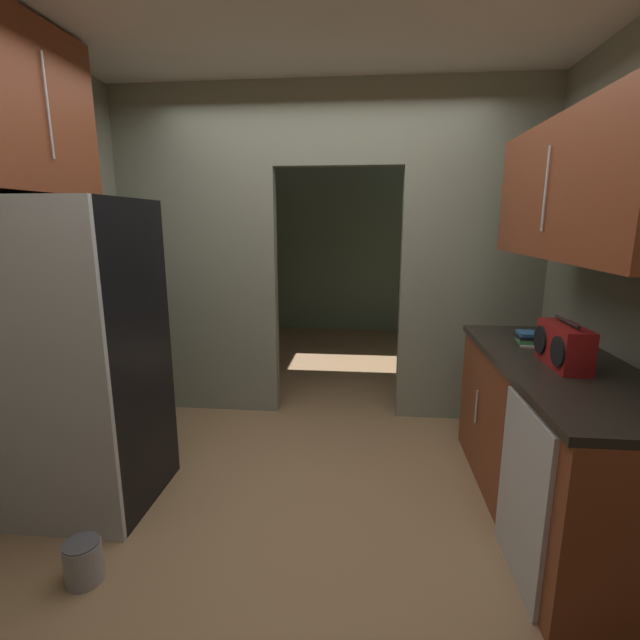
{
  "coord_description": "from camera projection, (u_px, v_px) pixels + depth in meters",
  "views": [
    {
      "loc": [
        0.31,
        -2.28,
        1.62
      ],
      "look_at": [
        0.04,
        0.51,
        1.01
      ],
      "focal_mm": 25.38,
      "sensor_mm": 36.0,
      "label": 1
    }
  ],
  "objects": [
    {
      "name": "lower_cabinet_run",
      "position": [
        554.0,
        441.0,
        2.47
      ],
      "size": [
        0.67,
        1.74,
        0.89
      ],
      "color": "brown",
      "rests_on": "ground"
    },
    {
      "name": "kitchen_overhead_slab",
      "position": [
        311.0,
        17.0,
        2.42
      ],
      "size": [
        3.81,
        6.81,
        0.06
      ],
      "primitive_type": "cube",
      "color": "silver"
    },
    {
      "name": "refrigerator",
      "position": [
        74.0,
        358.0,
        2.53
      ],
      "size": [
        0.81,
        0.74,
        1.74
      ],
      "color": "black",
      "rests_on": "ground"
    },
    {
      "name": "kitchen_partition",
      "position": [
        323.0,
        246.0,
        3.65
      ],
      "size": [
        3.41,
        0.12,
        2.66
      ],
      "color": "gray",
      "rests_on": "ground"
    },
    {
      "name": "paint_can",
      "position": [
        83.0,
        562.0,
        2.06
      ],
      "size": [
        0.17,
        0.17,
        0.2
      ],
      "color": "#99999E",
      "rests_on": "ground"
    },
    {
      "name": "book_stack",
      "position": [
        528.0,
        338.0,
        2.73
      ],
      "size": [
        0.15,
        0.18,
        0.08
      ],
      "color": "beige",
      "rests_on": "lower_cabinet_run"
    },
    {
      "name": "upper_cabinet_counterside",
      "position": [
        585.0,
        189.0,
        2.19
      ],
      "size": [
        0.36,
        1.57,
        0.68
      ],
      "color": "brown"
    },
    {
      "name": "adjoining_room_shell",
      "position": [
        340.0,
        245.0,
        5.72
      ],
      "size": [
        3.41,
        3.16,
        2.66
      ],
      "color": "slate",
      "rests_on": "ground"
    },
    {
      "name": "boombox",
      "position": [
        563.0,
        346.0,
        2.31
      ],
      "size": [
        0.15,
        0.38,
        0.24
      ],
      "color": "maroon",
      "rests_on": "lower_cabinet_run"
    },
    {
      "name": "upper_cabinet_fridgeside",
      "position": [
        15.0,
        107.0,
        2.37
      ],
      "size": [
        0.36,
        0.89,
        0.87
      ],
      "color": "brown"
    },
    {
      "name": "ground",
      "position": [
        304.0,
        510.0,
        2.59
      ],
      "size": [
        20.0,
        20.0,
        0.0
      ],
      "primitive_type": "plane",
      "color": "#93704C"
    },
    {
      "name": "dishwasher",
      "position": [
        522.0,
        495.0,
        2.04
      ],
      "size": [
        0.02,
        0.56,
        0.83
      ],
      "color": "#B7BABC",
      "rests_on": "ground"
    }
  ]
}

